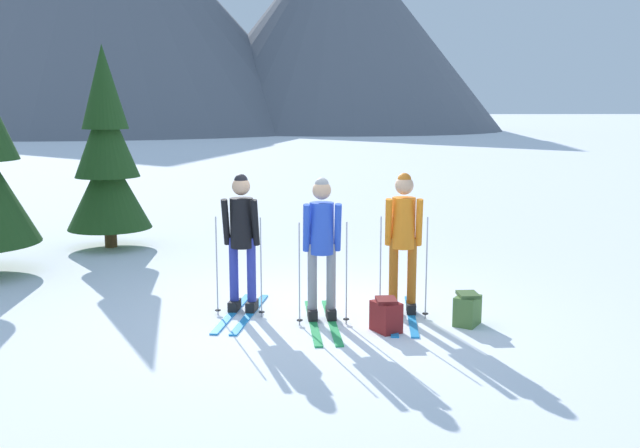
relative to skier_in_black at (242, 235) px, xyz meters
name	(u,v)px	position (x,y,z in m)	size (l,w,h in m)	color
ground_plane	(309,315)	(0.80, -0.21, -0.95)	(400.00, 400.00, 0.00)	white
skier_in_black	(242,235)	(0.00, 0.00, 0.00)	(0.63, 1.70, 1.70)	#1E84D1
skier_in_blue	(322,241)	(0.94, -0.40, -0.01)	(0.61, 1.75, 1.69)	green
skier_in_orange	(403,238)	(1.93, -0.23, -0.01)	(0.60, 1.70, 1.72)	#1E84D1
pine_tree_mid	(107,156)	(-2.55, 4.20, 0.67)	(1.47, 1.47, 3.55)	#51381E
backpack_on_snow_front	(386,315)	(1.63, -0.88, -0.77)	(0.36, 0.39, 0.38)	maroon
backpack_on_snow_beside	(467,309)	(2.60, -0.70, -0.77)	(0.38, 0.40, 0.38)	#4C7238
mountain_ridge_distant	(170,4)	(-10.08, 66.37, 11.68)	(64.43, 47.15, 25.90)	slate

